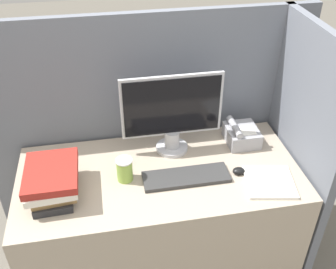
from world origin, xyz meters
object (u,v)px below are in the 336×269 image
object	(u,v)px
coffee_cup	(125,170)
book_stack	(52,181)
monitor	(172,115)
mouse	(239,171)
keyboard	(186,177)
desk_telephone	(241,135)

from	to	relation	value
coffee_cup	book_stack	bearing A→B (deg)	-172.46
monitor	coffee_cup	world-z (taller)	monitor
mouse	book_stack	size ratio (longest dim) A/B	0.20
monitor	keyboard	bearing A→B (deg)	-84.67
monitor	coffee_cup	xyz separation A→B (m)	(-0.27, -0.20, -0.16)
keyboard	coffee_cup	size ratio (longest dim) A/B	3.51
mouse	desk_telephone	size ratio (longest dim) A/B	0.32
desk_telephone	coffee_cup	bearing A→B (deg)	-163.48
keyboard	mouse	distance (m)	0.27
mouse	desk_telephone	xyz separation A→B (m)	(0.10, 0.26, 0.03)
keyboard	coffee_cup	bearing A→B (deg)	170.39
monitor	desk_telephone	world-z (taller)	monitor
mouse	desk_telephone	distance (m)	0.28
keyboard	desk_telephone	size ratio (longest dim) A/B	2.22
mouse	coffee_cup	bearing A→B (deg)	173.85
monitor	coffee_cup	distance (m)	0.37
keyboard	book_stack	distance (m)	0.63
keyboard	mouse	xyz separation A→B (m)	(0.26, -0.01, 0.01)
monitor	keyboard	size ratio (longest dim) A/B	1.22
book_stack	desk_telephone	xyz separation A→B (m)	(0.99, 0.24, -0.03)
keyboard	desk_telephone	world-z (taller)	desk_telephone
mouse	coffee_cup	distance (m)	0.56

